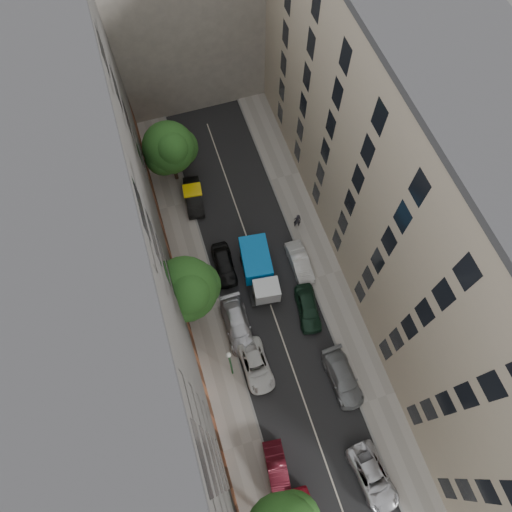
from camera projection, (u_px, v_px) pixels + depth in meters
name	position (u px, v px, depth m)	size (l,w,h in m)	color
ground	(266.00, 293.00, 39.46)	(120.00, 120.00, 0.00)	#4C4C49
road_surface	(266.00, 293.00, 39.45)	(8.00, 44.00, 0.02)	black
sidewalk_left	(205.00, 311.00, 38.68)	(3.00, 44.00, 0.15)	gray
sidewalk_right	(326.00, 275.00, 40.11)	(3.00, 44.00, 0.15)	gray
building_left	(106.00, 286.00, 29.00)	(8.00, 44.00, 20.00)	#4E4B49
building_right	(418.00, 197.00, 31.87)	(8.00, 44.00, 20.00)	tan
tarp_truck	(259.00, 269.00, 38.85)	(2.91, 5.96, 2.64)	black
car_left_1	(277.00, 470.00, 32.89)	(1.40, 4.02, 1.32)	#4F0F1A
car_left_2	(256.00, 366.00, 36.14)	(2.11, 4.57, 1.27)	silver
car_left_3	(237.00, 325.00, 37.46)	(2.09, 5.15, 1.49)	#B6B5BA
car_left_4	(224.00, 265.00, 39.84)	(1.72, 4.27, 1.45)	black
car_left_5	(194.00, 197.00, 42.86)	(1.52, 4.35, 1.43)	black
car_right_0	(373.00, 477.00, 32.67)	(2.25, 4.87, 1.35)	silver
car_right_1	(343.00, 378.00, 35.65)	(1.99, 4.90, 1.42)	slate
car_right_2	(308.00, 308.00, 38.10)	(1.74, 4.32, 1.47)	#142F1F
car_right_3	(300.00, 262.00, 39.96)	(1.47, 4.20, 1.38)	silver
tree_mid	(187.00, 291.00, 33.54)	(5.20, 4.91, 8.25)	#382619
tree_far	(170.00, 149.00, 40.42)	(5.01, 4.69, 6.94)	#382619
lamp_post	(230.00, 362.00, 32.87)	(0.36, 0.36, 6.27)	#175122
pedestrian	(297.00, 220.00, 41.35)	(0.67, 0.44, 1.84)	black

